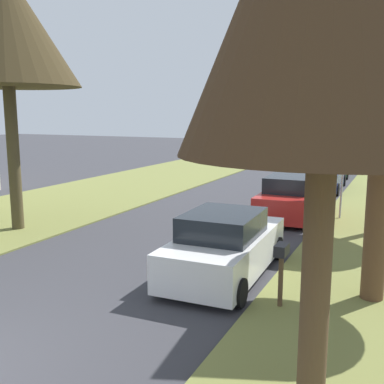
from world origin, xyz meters
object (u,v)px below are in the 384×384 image
Objects in this scene: street_tree_left_mid_a at (5,26)px; parked_sedan_navy at (323,175)px; parked_sedan_white at (225,246)px; parked_sedan_red at (291,198)px; curbside_mailbox at (281,257)px; parked_sedan_green at (335,164)px; stop_sign_far at (343,160)px.

street_tree_left_mid_a is 15.88m from parked_sedan_navy.
parked_sedan_red is at bearing 90.14° from parked_sedan_white.
parked_sedan_white is at bearing 142.42° from curbside_mailbox.
parked_sedan_white reaches higher than curbside_mailbox.
curbside_mailbox is (1.65, -14.95, 0.33)m from parked_sedan_navy.
street_tree_left_mid_a is 1.88× the size of parked_sedan_green.
parked_sedan_red is at bearing 36.22° from street_tree_left_mid_a.
parked_sedan_white is 13.66m from parked_sedan_navy.
parked_sedan_green reaches higher than curbside_mailbox.
parked_sedan_navy is at bearing 96.31° from curbside_mailbox.
stop_sign_far reaches higher than parked_sedan_navy.
parked_sedan_red reaches higher than curbside_mailbox.
stop_sign_far is at bearing 76.70° from parked_sedan_white.
parked_sedan_white is 1.00× the size of parked_sedan_green.
street_tree_left_mid_a reaches higher than stop_sign_far.
street_tree_left_mid_a reaches higher than parked_sedan_red.
parked_sedan_green is at bearing 67.59° from street_tree_left_mid_a.
curbside_mailbox is at bearing -78.20° from parked_sedan_red.
curbside_mailbox is (1.69, -8.08, 0.33)m from parked_sedan_red.
parked_sedan_red is 1.00× the size of parked_sedan_green.
stop_sign_far is 12.11m from street_tree_left_mid_a.
stop_sign_far is at bearing 32.84° from street_tree_left_mid_a.
parked_sedan_red is 8.27m from curbside_mailbox.
stop_sign_far is 0.66× the size of parked_sedan_red.
parked_sedan_white is 6.80m from parked_sedan_red.
street_tree_left_mid_a is at bearing -112.41° from parked_sedan_green.
stop_sign_far is 0.66× the size of parked_sedan_white.
stop_sign_far reaches higher than parked_sedan_white.
stop_sign_far is 8.59m from curbside_mailbox.
parked_sedan_white and parked_sedan_navy have the same top height.
stop_sign_far reaches higher than curbside_mailbox.
curbside_mailbox is (1.67, -1.29, 0.33)m from parked_sedan_white.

